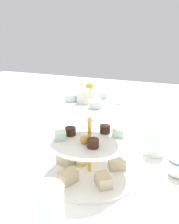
{
  "coord_description": "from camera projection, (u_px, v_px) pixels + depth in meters",
  "views": [
    {
      "loc": [
        -0.23,
        0.62,
        0.42
      ],
      "look_at": [
        0.0,
        0.0,
        0.18
      ],
      "focal_mm": 43.02,
      "sensor_mm": 36.0,
      "label": 1
    }
  ],
  "objects": [
    {
      "name": "ground_plane",
      "position": [
        89.0,
        174.0,
        0.76
      ],
      "size": [
        2.4,
        2.4,
        0.0
      ],
      "primitive_type": "plane",
      "color": "white"
    },
    {
      "name": "water_glass_mid_back",
      "position": [
        93.0,
        128.0,
        0.94
      ],
      "size": [
        0.06,
        0.06,
        0.1
      ],
      "primitive_type": "cylinder",
      "color": "silver",
      "rests_on": "ground_plane"
    },
    {
      "name": "water_glass_short_left",
      "position": [
        154.0,
        143.0,
        0.85
      ],
      "size": [
        0.06,
        0.06,
        0.08
      ],
      "primitive_type": "cylinder",
      "color": "silver",
      "rests_on": "ground_plane"
    },
    {
      "name": "water_glass_tall_right",
      "position": [
        47.0,
        211.0,
        0.53
      ],
      "size": [
        0.07,
        0.07,
        0.11
      ],
      "primitive_type": "cylinder",
      "color": "silver",
      "rests_on": "ground_plane"
    },
    {
      "name": "tiered_serving_stand",
      "position": [
        89.0,
        147.0,
        0.73
      ],
      "size": [
        0.27,
        0.27,
        0.26
      ],
      "color": "white",
      "rests_on": "ground_plane"
    },
    {
      "name": "teacup_with_saucer",
      "position": [
        179.0,
        168.0,
        0.74
      ],
      "size": [
        0.09,
        0.09,
        0.05
      ],
      "color": "white",
      "rests_on": "ground_plane"
    }
  ]
}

